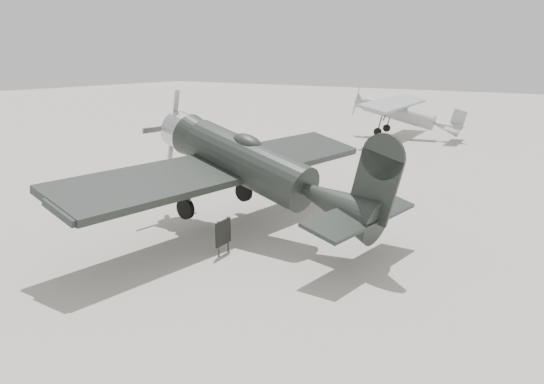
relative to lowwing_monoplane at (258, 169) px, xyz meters
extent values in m
plane|color=gray|center=(-0.55, -0.20, -2.29)|extent=(160.00, 160.00, 0.00)
cylinder|color=black|center=(-0.44, 0.04, 0.08)|extent=(4.99, 1.99, 1.55)
cone|color=black|center=(3.20, -0.30, 0.14)|extent=(3.00, 1.70, 1.44)
cylinder|color=#B2B4B7|center=(-3.80, 0.35, 0.08)|extent=(1.12, 1.46, 1.37)
cone|color=#B2B4B7|center=(-4.46, 0.41, 0.08)|extent=(0.44, 0.65, 0.62)
cube|color=#B2B4B7|center=(-4.38, 0.41, 0.08)|extent=(0.08, 0.20, 2.88)
ellipsoid|color=black|center=(-0.66, 0.06, 0.77)|extent=(1.28, 0.86, 0.51)
cube|color=black|center=(-1.21, 0.11, -0.31)|extent=(3.54, 13.43, 0.24)
cube|color=black|center=(4.08, -0.38, 0.19)|extent=(1.64, 4.74, 0.11)
cube|color=black|center=(4.24, -0.40, 1.13)|extent=(1.33, 0.23, 1.99)
cylinder|color=black|center=(-1.79, -1.33, -1.82)|extent=(0.77, 0.25, 0.75)
cylinder|color=black|center=(-1.51, 1.64, -1.82)|extent=(0.77, 0.25, 0.75)
cylinder|color=#333333|center=(-1.79, -1.33, -1.08)|extent=(0.13, 0.13, 1.55)
cylinder|color=#333333|center=(-1.51, 1.64, -1.08)|extent=(0.13, 0.13, 1.55)
cylinder|color=black|center=(4.35, -0.41, -0.34)|extent=(0.25, 0.11, 0.24)
cylinder|color=#929597|center=(-4.24, 23.73, -0.43)|extent=(5.45, 1.65, 1.13)
cone|color=#929597|center=(-0.65, 24.08, -0.43)|extent=(1.95, 1.21, 1.03)
cone|color=#929597|center=(-7.21, 23.44, -0.43)|extent=(0.72, 1.13, 1.07)
cube|color=#929597|center=(-7.62, 23.40, -0.43)|extent=(0.07, 0.15, 2.27)
cube|color=#929597|center=(-4.65, 23.69, 0.20)|extent=(3.05, 11.48, 0.19)
cube|color=#929597|center=(-0.13, 24.13, -0.38)|extent=(1.26, 3.58, 0.08)
cube|color=#929597|center=(-0.03, 24.14, 0.29)|extent=(0.93, 0.17, 1.34)
cylinder|color=black|center=(-4.95, 22.52, -2.00)|extent=(0.59, 0.20, 0.58)
cylinder|color=black|center=(-5.17, 24.78, -2.00)|extent=(0.59, 0.20, 0.58)
cylinder|color=#333333|center=(-4.95, 22.52, -1.41)|extent=(0.10, 0.10, 1.24)
cylinder|color=#333333|center=(-5.17, 24.78, -1.41)|extent=(0.10, 0.10, 1.24)
cylinder|color=black|center=(0.07, 24.15, -0.74)|extent=(0.19, 0.09, 0.19)
cylinder|color=#333333|center=(0.25, -2.46, -1.72)|extent=(0.06, 0.06, 1.14)
cylinder|color=#333333|center=(0.20, -1.94, -1.72)|extent=(0.06, 0.06, 1.14)
cube|color=black|center=(0.22, -2.20, -1.59)|extent=(0.13, 0.79, 0.79)
cube|color=beige|center=(0.19, -2.20, -1.55)|extent=(0.07, 0.61, 0.16)
camera|label=1|loc=(10.16, -14.15, 3.71)|focal=35.00mm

